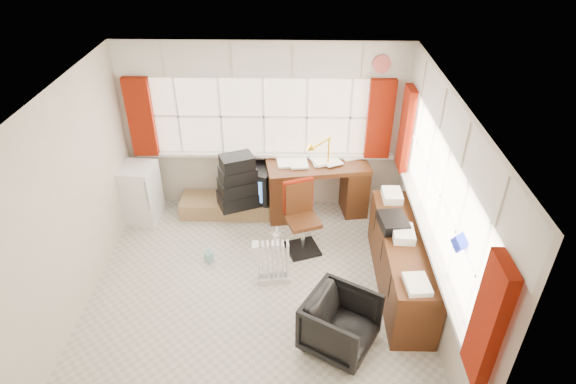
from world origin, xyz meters
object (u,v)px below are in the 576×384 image
Objects in this scene: office_chair at (340,324)px; mini_fridge at (139,193)px; desk_lamp at (329,145)px; credenza at (401,261)px; desk at (316,184)px; radiator at (273,266)px; task_chair at (300,214)px; crt_tv at (257,181)px; tv_bench at (229,205)px.

office_chair is 0.81× the size of mini_fridge.
desk_lamp is 0.23× the size of credenza.
desk reaches higher than radiator.
radiator is 0.30× the size of credenza.
task_chair is 1.06m from crt_tv.
task_chair is at bearing -14.58° from mini_fridge.
desk_lamp is 1.88m from radiator.
desk_lamp is 0.53× the size of mini_fridge.
crt_tv is at bearing 10.85° from tv_bench.
task_chair is 0.71× the size of tv_bench.
radiator is (-0.71, -1.48, -0.90)m from desk_lamp.
mini_fridge is at bearing 80.28° from office_chair.
office_chair is 0.50× the size of tv_bench.
desk_lamp is 1.90m from credenza.
desk_lamp is at bearing -3.80° from crt_tv.
task_chair is at bearing 65.02° from radiator.
desk_lamp reaches higher than credenza.
crt_tv is (-1.85, 1.60, 0.11)m from credenza.
desk_lamp reaches higher than crt_tv.
radiator is at bearing -33.31° from mini_fridge.
desk reaches higher than crt_tv.
crt_tv is 0.81× the size of mini_fridge.
office_chair is 1.23m from radiator.
desk reaches higher than office_chair.
desk_lamp is 0.65× the size of office_chair.
mini_fridge is (-3.53, 1.36, 0.04)m from credenza.
office_chair is 1.21m from credenza.
mini_fridge reaches higher than office_chair.
office_chair is at bearing -67.14° from crt_tv.
credenza is at bearing -40.92° from crt_tv.
desk is at bearing 121.23° from credenza.
desk reaches higher than tv_bench.
crt_tv is (0.43, 0.08, 0.38)m from tv_bench.
radiator is at bearing 178.04° from credenza.
crt_tv reaches higher than tv_bench.
crt_tv is at bearing 139.08° from credenza.
credenza is (0.97, -1.60, -0.07)m from desk.
task_chair is 1.42× the size of crt_tv.
desk_lamp is 0.76× the size of radiator.
office_chair is at bearing -75.88° from task_chair.
mini_fridge is (-2.56, -0.24, -0.03)m from desk.
tv_bench is at bearing -179.44° from desk_lamp.
desk_lamp is 1.78m from tv_bench.
mini_fridge is (-2.74, 2.28, 0.11)m from office_chair.
credenza is 3.78m from mini_fridge.
desk reaches higher than credenza.
desk is at bearing 69.90° from radiator.
desk reaches higher than mini_fridge.
task_chair is (-0.24, -0.84, 0.07)m from desk.
credenza reaches higher than crt_tv.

